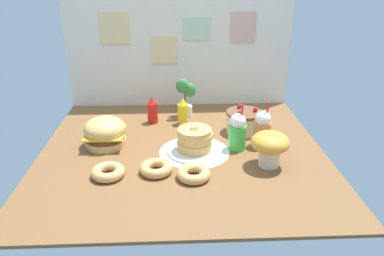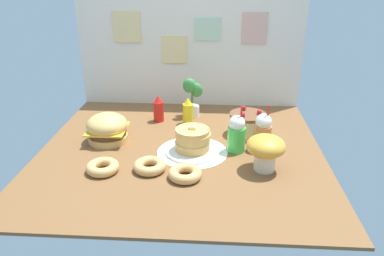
{
  "view_description": "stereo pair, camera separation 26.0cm",
  "coord_description": "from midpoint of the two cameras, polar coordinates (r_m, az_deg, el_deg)",
  "views": [
    {
      "loc": [
        -3.82,
        -229.05,
        117.7
      ],
      "look_at": [
        7.15,
        8.53,
        12.45
      ],
      "focal_mm": 34.87,
      "sensor_mm": 36.0,
      "label": 1
    },
    {
      "loc": [
        22.16,
        -228.83,
        117.7
      ],
      "look_at": [
        7.15,
        8.53,
        12.45
      ],
      "focal_mm": 34.87,
      "sensor_mm": 36.0,
      "label": 2
    }
  ],
  "objects": [
    {
      "name": "ground_plane",
      "position": [
        2.58,
        -4.39,
        -3.59
      ],
      "size": [
        192.86,
        184.31,
        2.0
      ],
      "primitive_type": "cube",
      "color": "brown"
    },
    {
      "name": "pancake_stack",
      "position": [
        2.51,
        -2.57,
        -2.15
      ],
      "size": [
        37.14,
        37.14,
        19.11
      ],
      "color": "white",
      "rests_on": "doily_mat"
    },
    {
      "name": "potted_plant",
      "position": [
        3.08,
        -3.51,
        4.9
      ],
      "size": [
        16.01,
        13.03,
        33.31
      ],
      "color": "white",
      "rests_on": "ground_plane"
    },
    {
      "name": "donut_chocolate",
      "position": [
        2.31,
        -8.75,
        -6.13
      ],
      "size": [
        20.32,
        20.32,
        6.12
      ],
      "color": "tan",
      "rests_on": "ground_plane"
    },
    {
      "name": "doily_mat",
      "position": [
        2.54,
        -2.56,
        -3.7
      ],
      "size": [
        48.06,
        48.06,
        0.4
      ],
      "primitive_type": "cylinder",
      "color": "white",
      "rests_on": "ground_plane"
    },
    {
      "name": "cream_soda_cup",
      "position": [
        2.53,
        4.07,
        -0.65
      ],
      "size": [
        12.01,
        12.01,
        32.79
      ],
      "color": "green",
      "rests_on": "ground_plane"
    },
    {
      "name": "donut_vanilla",
      "position": [
        2.23,
        -3.12,
        -7.05
      ],
      "size": [
        20.32,
        20.32,
        6.12
      ],
      "color": "tan",
      "rests_on": "ground_plane"
    },
    {
      "name": "ketchup_bottle",
      "position": [
        3.0,
        -8.54,
        2.6
      ],
      "size": [
        8.3,
        8.3,
        21.84
      ],
      "color": "red",
      "rests_on": "ground_plane"
    },
    {
      "name": "back_wall",
      "position": [
        3.28,
        -4.29,
        11.71
      ],
      "size": [
        192.86,
        4.2,
        96.57
      ],
      "color": "silver",
      "rests_on": "ground_plane"
    },
    {
      "name": "burger",
      "position": [
        2.69,
        -15.87,
        -0.68
      ],
      "size": [
        28.97,
        28.97,
        20.89
      ],
      "color": "#DBA859",
      "rests_on": "ground_plane"
    },
    {
      "name": "layer_cake",
      "position": [
        2.82,
        5.37,
        0.95
      ],
      "size": [
        27.26,
        27.26,
        19.88
      ],
      "color": "beige",
      "rests_on": "ground_plane"
    },
    {
      "name": "donut_pink_glaze",
      "position": [
        2.33,
        -15.89,
        -6.53
      ],
      "size": [
        20.32,
        20.32,
        6.12
      ],
      "color": "tan",
      "rests_on": "ground_plane"
    },
    {
      "name": "mushroom_stool",
      "position": [
        2.34,
        8.77,
        -2.73
      ],
      "size": [
        24.03,
        24.03,
        22.94
      ],
      "color": "beige",
      "rests_on": "ground_plane"
    },
    {
      "name": "orange_float_cup",
      "position": [
        2.6,
        7.91,
        -0.19
      ],
      "size": [
        12.01,
        12.01,
        32.77
      ],
      "color": "orange",
      "rests_on": "ground_plane"
    },
    {
      "name": "mustard_bottle",
      "position": [
        2.95,
        -3.94,
        2.43
      ],
      "size": [
        8.3,
        8.3,
        21.84
      ],
      "color": "yellow",
      "rests_on": "ground_plane"
    }
  ]
}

